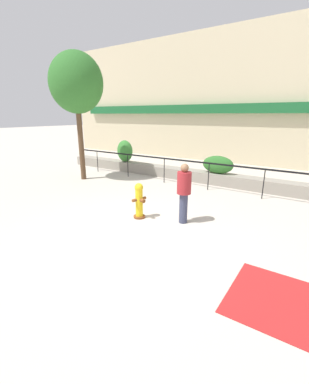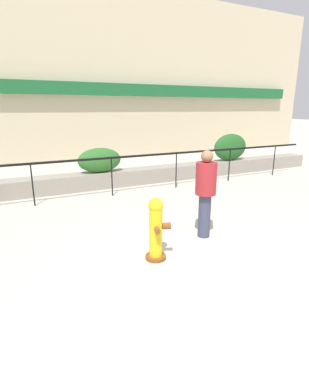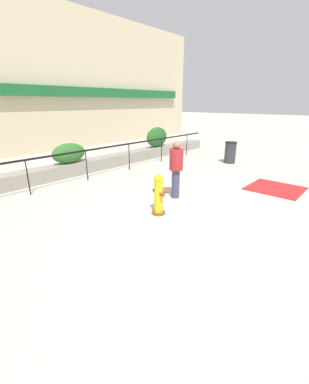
{
  "view_description": "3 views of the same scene",
  "coord_description": "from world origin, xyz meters",
  "px_view_note": "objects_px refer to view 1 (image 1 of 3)",
  "views": [
    {
      "loc": [
        3.89,
        -4.86,
        3.01
      ],
      "look_at": [
        -0.69,
        1.95,
        0.53
      ],
      "focal_mm": 24.0,
      "sensor_mm": 36.0,
      "label": 1
    },
    {
      "loc": [
        -2.59,
        -3.23,
        2.48
      ],
      "look_at": [
        0.17,
        2.44,
        0.71
      ],
      "focal_mm": 28.0,
      "sensor_mm": 36.0,
      "label": 2
    },
    {
      "loc": [
        -5.24,
        -3.13,
        2.78
      ],
      "look_at": [
        -0.28,
        1.29,
        0.45
      ],
      "focal_mm": 24.0,
      "sensor_mm": 36.0,
      "label": 3
    }
  ],
  "objects_px": {
    "hedge_bush_0": "(125,151)",
    "street_tree": "(76,84)",
    "pedestrian": "(184,190)",
    "hedge_bush_1": "(218,165)",
    "fire_hydrant": "(139,200)"
  },
  "relations": [
    {
      "from": "hedge_bush_0",
      "to": "street_tree",
      "type": "distance_m",
      "value": 4.22
    },
    {
      "from": "hedge_bush_0",
      "to": "pedestrian",
      "type": "relative_size",
      "value": 0.67
    },
    {
      "from": "hedge_bush_1",
      "to": "pedestrian",
      "type": "relative_size",
      "value": 0.81
    },
    {
      "from": "hedge_bush_0",
      "to": "hedge_bush_1",
      "type": "height_order",
      "value": "hedge_bush_0"
    },
    {
      "from": "hedge_bush_0",
      "to": "fire_hydrant",
      "type": "bearing_deg",
      "value": -46.4
    },
    {
      "from": "hedge_bush_0",
      "to": "pedestrian",
      "type": "height_order",
      "value": "pedestrian"
    },
    {
      "from": "hedge_bush_0",
      "to": "fire_hydrant",
      "type": "distance_m",
      "value": 7.05
    },
    {
      "from": "hedge_bush_1",
      "to": "fire_hydrant",
      "type": "relative_size",
      "value": 1.29
    },
    {
      "from": "hedge_bush_0",
      "to": "pedestrian",
      "type": "distance_m",
      "value": 7.7
    },
    {
      "from": "pedestrian",
      "to": "hedge_bush_1",
      "type": "bearing_deg",
      "value": 99.23
    },
    {
      "from": "hedge_bush_1",
      "to": "street_tree",
      "type": "distance_m",
      "value": 7.2
    },
    {
      "from": "hedge_bush_0",
      "to": "hedge_bush_1",
      "type": "relative_size",
      "value": 0.84
    },
    {
      "from": "hedge_bush_1",
      "to": "street_tree",
      "type": "relative_size",
      "value": 0.25
    },
    {
      "from": "hedge_bush_0",
      "to": "hedge_bush_1",
      "type": "bearing_deg",
      "value": 0.0
    },
    {
      "from": "fire_hydrant",
      "to": "street_tree",
      "type": "relative_size",
      "value": 0.19
    }
  ]
}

